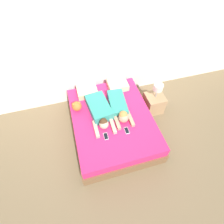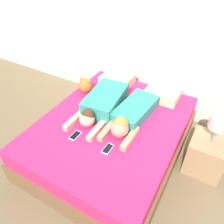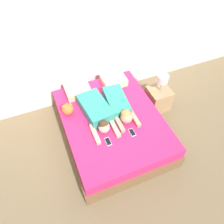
% 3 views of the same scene
% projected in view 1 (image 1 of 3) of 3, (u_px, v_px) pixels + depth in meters
% --- Properties ---
extents(ground_plane, '(12.00, 12.00, 0.00)m').
position_uv_depth(ground_plane, '(112.00, 130.00, 4.06)').
color(ground_plane, '#7F6B4C').
extents(wall_back, '(12.00, 0.06, 2.60)m').
position_uv_depth(wall_back, '(97.00, 51.00, 3.75)').
color(wall_back, white).
rests_on(wall_back, ground_plane).
extents(bed, '(1.69, 2.12, 0.52)m').
position_uv_depth(bed, '(112.00, 124.00, 3.86)').
color(bed, brown).
rests_on(bed, ground_plane).
extents(pillow_head_left, '(0.45, 0.39, 0.14)m').
position_uv_depth(pillow_head_left, '(87.00, 91.00, 4.01)').
color(pillow_head_left, beige).
rests_on(pillow_head_left, bed).
extents(pillow_head_right, '(0.45, 0.39, 0.14)m').
position_uv_depth(pillow_head_right, '(118.00, 85.00, 4.13)').
color(pillow_head_right, beige).
rests_on(pillow_head_right, bed).
extents(person_left, '(0.48, 1.02, 0.22)m').
position_uv_depth(person_left, '(100.00, 111.00, 3.61)').
color(person_left, teal).
rests_on(person_left, bed).
extents(person_right, '(0.40, 0.98, 0.24)m').
position_uv_depth(person_right, '(119.00, 107.00, 3.68)').
color(person_right, teal).
rests_on(person_right, bed).
extents(cell_phone_left, '(0.08, 0.16, 0.01)m').
position_uv_depth(cell_phone_left, '(106.00, 136.00, 3.35)').
color(cell_phone_left, silver).
rests_on(cell_phone_left, bed).
extents(cell_phone_right, '(0.08, 0.16, 0.01)m').
position_uv_depth(cell_phone_right, '(127.00, 130.00, 3.43)').
color(cell_phone_right, silver).
rests_on(cell_phone_right, bed).
extents(plush_toy, '(0.21, 0.21, 0.22)m').
position_uv_depth(plush_toy, '(77.00, 106.00, 3.68)').
color(plush_toy, orange).
rests_on(plush_toy, bed).
extents(nightstand, '(0.43, 0.43, 0.85)m').
position_uv_depth(nightstand, '(154.00, 102.00, 4.22)').
color(nightstand, tan).
rests_on(nightstand, ground_plane).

